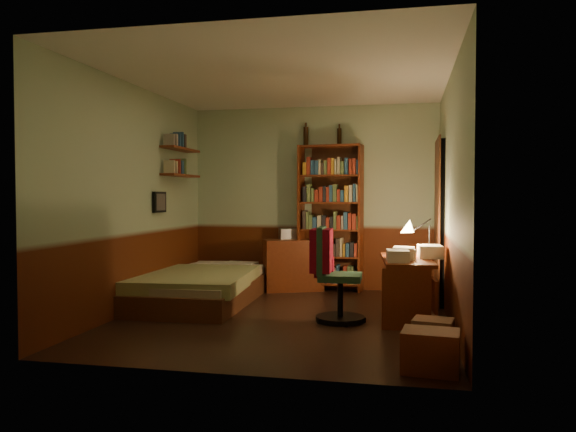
% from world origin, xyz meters
% --- Properties ---
extents(floor, '(3.50, 4.00, 0.02)m').
position_xyz_m(floor, '(0.00, 0.00, -0.01)').
color(floor, black).
rests_on(floor, ground).
extents(ceiling, '(3.50, 4.00, 0.02)m').
position_xyz_m(ceiling, '(0.00, 0.00, 2.61)').
color(ceiling, silver).
rests_on(ceiling, wall_back).
extents(wall_back, '(3.50, 0.02, 2.60)m').
position_xyz_m(wall_back, '(0.00, 2.01, 1.30)').
color(wall_back, '#9AB290').
rests_on(wall_back, ground).
extents(wall_left, '(0.02, 4.00, 2.60)m').
position_xyz_m(wall_left, '(-1.76, 0.00, 1.30)').
color(wall_left, '#9AB290').
rests_on(wall_left, ground).
extents(wall_right, '(0.02, 4.00, 2.60)m').
position_xyz_m(wall_right, '(1.76, 0.00, 1.30)').
color(wall_right, '#9AB290').
rests_on(wall_right, ground).
extents(wall_front, '(3.50, 0.02, 2.60)m').
position_xyz_m(wall_front, '(0.00, -2.01, 1.30)').
color(wall_front, '#9AB290').
rests_on(wall_front, ground).
extents(doorway, '(0.06, 0.90, 2.00)m').
position_xyz_m(doorway, '(1.72, 1.30, 1.00)').
color(doorway, black).
rests_on(doorway, ground).
extents(door_trim, '(0.02, 0.98, 2.08)m').
position_xyz_m(door_trim, '(1.69, 1.30, 1.00)').
color(door_trim, '#4A2716').
rests_on(door_trim, ground).
extents(bed, '(1.26, 2.29, 0.67)m').
position_xyz_m(bed, '(-1.19, 0.67, 0.34)').
color(bed, '#788D53').
rests_on(bed, ground).
extents(dresser, '(0.90, 0.68, 0.71)m').
position_xyz_m(dresser, '(-0.25, 1.77, 0.36)').
color(dresser, '#5F2510').
rests_on(dresser, ground).
extents(mini_stereo, '(0.34, 0.30, 0.15)m').
position_xyz_m(mini_stereo, '(-0.33, 1.89, 0.79)').
color(mini_stereo, '#B2B2B7').
rests_on(mini_stereo, dresser).
extents(bookshelf, '(0.90, 0.37, 2.04)m').
position_xyz_m(bookshelf, '(0.27, 1.85, 1.02)').
color(bookshelf, '#5F2510').
rests_on(bookshelf, ground).
extents(bottle_left, '(0.09, 0.09, 0.27)m').
position_xyz_m(bottle_left, '(-0.10, 1.96, 2.17)').
color(bottle_left, black).
rests_on(bottle_left, bookshelf).
extents(bottle_right, '(0.08, 0.08, 0.24)m').
position_xyz_m(bottle_right, '(0.38, 1.96, 2.16)').
color(bottle_right, black).
rests_on(bottle_right, bookshelf).
extents(desk, '(0.61, 1.26, 0.65)m').
position_xyz_m(desk, '(1.31, 0.27, 0.33)').
color(desk, '#5F2510').
rests_on(desk, ground).
extents(paper_stack, '(0.28, 0.36, 0.14)m').
position_xyz_m(paper_stack, '(1.56, 0.36, 0.72)').
color(paper_stack, silver).
rests_on(paper_stack, desk).
extents(desk_lamp, '(0.16, 0.16, 0.52)m').
position_xyz_m(desk_lamp, '(1.56, 0.57, 0.91)').
color(desk_lamp, black).
rests_on(desk_lamp, desk).
extents(office_chair, '(0.48, 0.42, 0.93)m').
position_xyz_m(office_chair, '(0.63, -0.06, 0.46)').
color(office_chair, '#285036').
rests_on(office_chair, ground).
extents(red_jacket, '(0.33, 0.43, 0.45)m').
position_xyz_m(red_jacket, '(0.63, -0.26, 1.16)').
color(red_jacket, maroon).
rests_on(red_jacket, office_chair).
extents(wall_shelf_lower, '(0.20, 0.90, 0.03)m').
position_xyz_m(wall_shelf_lower, '(-1.64, 1.10, 1.60)').
color(wall_shelf_lower, '#5F2510').
rests_on(wall_shelf_lower, wall_left).
extents(wall_shelf_upper, '(0.20, 0.90, 0.03)m').
position_xyz_m(wall_shelf_upper, '(-1.64, 1.10, 1.95)').
color(wall_shelf_upper, '#5F2510').
rests_on(wall_shelf_upper, wall_left).
extents(framed_picture, '(0.04, 0.32, 0.26)m').
position_xyz_m(framed_picture, '(-1.72, 0.60, 1.25)').
color(framed_picture, black).
rests_on(framed_picture, wall_left).
extents(cardboard_box_a, '(0.45, 0.38, 0.31)m').
position_xyz_m(cardboard_box_a, '(1.49, -1.63, 0.16)').
color(cardboard_box_a, '#91664D').
rests_on(cardboard_box_a, ground).
extents(cardboard_box_b, '(0.39, 0.34, 0.24)m').
position_xyz_m(cardboard_box_b, '(1.55, -0.87, 0.12)').
color(cardboard_box_b, '#91664D').
rests_on(cardboard_box_b, ground).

